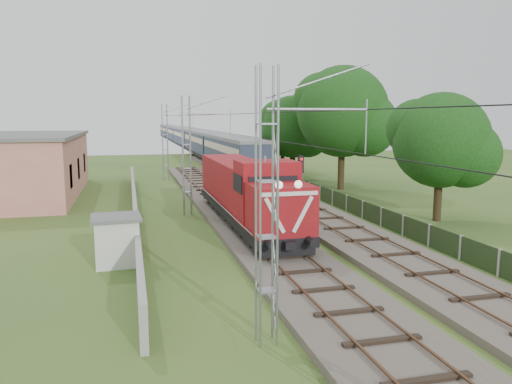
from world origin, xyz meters
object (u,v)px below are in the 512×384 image
object	(u,v)px
coach_rake	(186,136)
signal_post	(300,179)
relay_hut	(117,240)
locomotive	(246,191)

from	to	relation	value
coach_rake	signal_post	world-z (taller)	signal_post
signal_post	relay_hut	world-z (taller)	signal_post
coach_rake	relay_hut	distance (m)	84.24
coach_rake	relay_hut	size ratio (longest dim) A/B	52.79
relay_hut	coach_rake	bearing A→B (deg)	81.53
locomotive	coach_rake	distance (m)	77.34
coach_rake	relay_hut	xyz separation A→B (m)	(-12.40, -83.30, -1.52)
locomotive	signal_post	xyz separation A→B (m)	(2.74, -1.97, 0.84)
coach_rake	signal_post	bearing A→B (deg)	-91.64
locomotive	relay_hut	distance (m)	9.67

